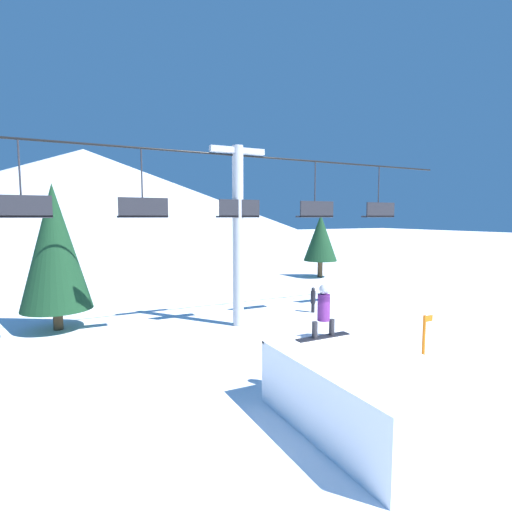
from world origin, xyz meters
TOP-DOWN VIEW (x-y plane):
  - ground_plane at (0.00, 0.00)m, footprint 220.00×220.00m
  - mountain_ridge at (0.00, 70.71)m, footprint 88.11×88.11m
  - snow_ramp at (0.27, -0.28)m, footprint 2.75×4.32m
  - snowboarder at (0.42, 1.40)m, footprint 1.54×0.32m
  - chairlift at (1.28, 8.46)m, footprint 22.87×0.46m
  - pine_tree_near at (-5.58, 11.27)m, footprint 2.76×2.76m
  - pine_tree_far at (12.46, 17.90)m, footprint 2.53×2.53m
  - trail_marker at (4.73, 1.86)m, footprint 0.41×0.10m
  - distant_skier at (5.45, 8.92)m, footprint 0.24×0.24m

SIDE VIEW (x-z plane):
  - ground_plane at x=0.00m, z-range 0.00..0.00m
  - distant_skier at x=5.45m, z-range 0.05..1.28m
  - snow_ramp at x=0.27m, z-range 0.00..1.54m
  - trail_marker at x=4.73m, z-range 0.06..1.57m
  - snowboarder at x=0.42m, z-range 1.54..2.92m
  - pine_tree_far at x=12.46m, z-range 0.62..5.41m
  - pine_tree_near at x=-5.58m, z-range 0.42..6.39m
  - chairlift at x=1.28m, z-range 0.71..8.24m
  - mountain_ridge at x=0.00m, z-range 0.00..16.35m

